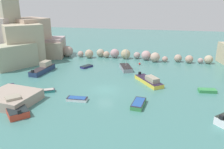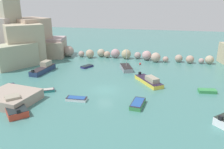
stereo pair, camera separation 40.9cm
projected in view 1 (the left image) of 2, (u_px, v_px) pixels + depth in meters
name	position (u px, v px, depth m)	size (l,w,h in m)	color
cove_water	(105.00, 90.00, 37.03)	(160.00, 160.00, 0.00)	#427A75
cliff_headland_left	(23.00, 42.00, 54.38)	(20.50, 21.57, 16.75)	#A99E97
rock_breakwater	(122.00, 55.00, 56.02)	(38.29, 4.23, 2.72)	#A5A585
stone_dock	(12.00, 98.00, 32.30)	(6.74, 6.01, 1.43)	gray
channel_buoy	(140.00, 64.00, 51.29)	(0.44, 0.44, 0.44)	red
moored_boat_0	(87.00, 66.00, 49.19)	(2.46, 2.99, 0.43)	navy
moored_boat_1	(126.00, 68.00, 47.45)	(3.45, 5.04, 4.45)	gray
moored_boat_2	(149.00, 81.00, 39.69)	(5.46, 6.55, 1.48)	yellow
moored_boat_3	(138.00, 104.00, 31.42)	(1.95, 3.71, 0.61)	#388448
moored_boat_4	(43.00, 69.00, 45.92)	(2.39, 6.84, 2.03)	navy
moored_boat_5	(15.00, 107.00, 29.88)	(5.55, 5.51, 1.77)	#C13C29
moored_boat_6	(77.00, 99.00, 33.08)	(3.08, 1.44, 0.47)	white
moored_boat_7	(207.00, 91.00, 36.11)	(2.82, 1.58, 0.49)	#338848
moored_boat_9	(11.00, 88.00, 37.24)	(3.03, 3.19, 0.52)	teal
moored_boat_10	(47.00, 91.00, 36.11)	(2.49, 2.00, 0.47)	teal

